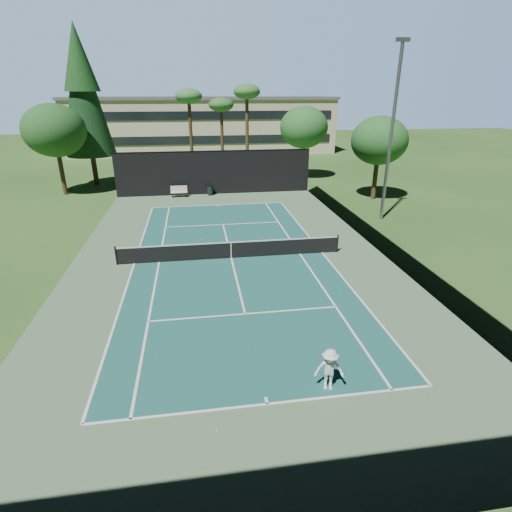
{
  "coord_description": "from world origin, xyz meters",
  "views": [
    {
      "loc": [
        -1.81,
        -21.39,
        8.97
      ],
      "look_at": [
        1.0,
        -3.0,
        1.3
      ],
      "focal_mm": 28.0,
      "sensor_mm": 36.0,
      "label": 1
    }
  ],
  "objects_px": {
    "tennis_net": "(231,249)",
    "park_bench": "(179,191)",
    "player": "(330,370)",
    "tennis_ball_c": "(266,243)",
    "tennis_ball_a": "(217,432)",
    "tennis_ball_d": "(152,232)",
    "tennis_ball_b": "(201,239)",
    "trash_bin": "(210,190)"
  },
  "relations": [
    {
      "from": "tennis_ball_a",
      "to": "tennis_ball_d",
      "type": "height_order",
      "value": "tennis_ball_a"
    },
    {
      "from": "tennis_net",
      "to": "tennis_ball_b",
      "type": "distance_m",
      "value": 3.87
    },
    {
      "from": "trash_bin",
      "to": "tennis_ball_c",
      "type": "bearing_deg",
      "value": -77.83
    },
    {
      "from": "tennis_net",
      "to": "tennis_ball_b",
      "type": "bearing_deg",
      "value": 115.31
    },
    {
      "from": "tennis_ball_c",
      "to": "trash_bin",
      "type": "distance_m",
      "value": 13.85
    },
    {
      "from": "trash_bin",
      "to": "tennis_net",
      "type": "bearing_deg",
      "value": -88.14
    },
    {
      "from": "tennis_net",
      "to": "trash_bin",
      "type": "bearing_deg",
      "value": 91.86
    },
    {
      "from": "tennis_net",
      "to": "tennis_ball_a",
      "type": "height_order",
      "value": "tennis_net"
    },
    {
      "from": "park_bench",
      "to": "trash_bin",
      "type": "xyz_separation_m",
      "value": [
        2.85,
        0.24,
        -0.07
      ]
    },
    {
      "from": "tennis_ball_a",
      "to": "park_bench",
      "type": "distance_m",
      "value": 28.11
    },
    {
      "from": "player",
      "to": "tennis_ball_a",
      "type": "height_order",
      "value": "player"
    },
    {
      "from": "player",
      "to": "tennis_ball_d",
      "type": "relative_size",
      "value": 25.05
    },
    {
      "from": "park_bench",
      "to": "tennis_ball_a",
      "type": "bearing_deg",
      "value": -86.46
    },
    {
      "from": "tennis_net",
      "to": "player",
      "type": "bearing_deg",
      "value": -79.66
    },
    {
      "from": "tennis_net",
      "to": "tennis_ball_c",
      "type": "relative_size",
      "value": 198.54
    },
    {
      "from": "tennis_net",
      "to": "player",
      "type": "height_order",
      "value": "player"
    },
    {
      "from": "tennis_ball_c",
      "to": "trash_bin",
      "type": "height_order",
      "value": "trash_bin"
    },
    {
      "from": "tennis_ball_a",
      "to": "tennis_ball_b",
      "type": "height_order",
      "value": "same"
    },
    {
      "from": "tennis_net",
      "to": "trash_bin",
      "type": "relative_size",
      "value": 13.65
    },
    {
      "from": "tennis_net",
      "to": "park_bench",
      "type": "bearing_deg",
      "value": 102.37
    },
    {
      "from": "player",
      "to": "tennis_ball_d",
      "type": "bearing_deg",
      "value": 125.9
    },
    {
      "from": "tennis_net",
      "to": "park_bench",
      "type": "height_order",
      "value": "tennis_net"
    },
    {
      "from": "tennis_ball_a",
      "to": "park_bench",
      "type": "relative_size",
      "value": 0.04
    },
    {
      "from": "player",
      "to": "tennis_ball_c",
      "type": "bearing_deg",
      "value": 101.66
    },
    {
      "from": "player",
      "to": "tennis_ball_a",
      "type": "relative_size",
      "value": 23.21
    },
    {
      "from": "player",
      "to": "tennis_ball_a",
      "type": "bearing_deg",
      "value": -147.84
    },
    {
      "from": "tennis_ball_b",
      "to": "tennis_ball_d",
      "type": "distance_m",
      "value": 3.86
    },
    {
      "from": "tennis_ball_a",
      "to": "tennis_ball_c",
      "type": "xyz_separation_m",
      "value": [
        4.04,
        14.76,
        0.0
      ]
    },
    {
      "from": "tennis_ball_a",
      "to": "tennis_ball_c",
      "type": "height_order",
      "value": "same"
    },
    {
      "from": "tennis_ball_c",
      "to": "tennis_net",
      "type": "bearing_deg",
      "value": -140.22
    },
    {
      "from": "park_bench",
      "to": "trash_bin",
      "type": "bearing_deg",
      "value": 4.77
    },
    {
      "from": "player",
      "to": "tennis_ball_d",
      "type": "distance_m",
      "value": 18.27
    },
    {
      "from": "tennis_ball_b",
      "to": "tennis_ball_d",
      "type": "bearing_deg",
      "value": 150.58
    },
    {
      "from": "tennis_ball_b",
      "to": "tennis_ball_d",
      "type": "xyz_separation_m",
      "value": [
        -3.36,
        1.9,
        -0.0
      ]
    },
    {
      "from": "park_bench",
      "to": "tennis_ball_b",
      "type": "bearing_deg",
      "value": -81.75
    },
    {
      "from": "tennis_ball_c",
      "to": "tennis_ball_d",
      "type": "xyz_separation_m",
      "value": [
        -7.41,
        3.35,
        -0.0
      ]
    },
    {
      "from": "tennis_ball_a",
      "to": "tennis_ball_b",
      "type": "relative_size",
      "value": 1.0
    },
    {
      "from": "tennis_ball_a",
      "to": "tennis_ball_c",
      "type": "bearing_deg",
      "value": 74.71
    },
    {
      "from": "tennis_ball_c",
      "to": "park_bench",
      "type": "bearing_deg",
      "value": 113.47
    },
    {
      "from": "tennis_net",
      "to": "tennis_ball_c",
      "type": "distance_m",
      "value": 3.19
    },
    {
      "from": "tennis_net",
      "to": "tennis_ball_d",
      "type": "xyz_separation_m",
      "value": [
        -5.0,
        5.36,
        -0.53
      ]
    },
    {
      "from": "tennis_ball_b",
      "to": "park_bench",
      "type": "distance_m",
      "value": 11.98
    }
  ]
}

